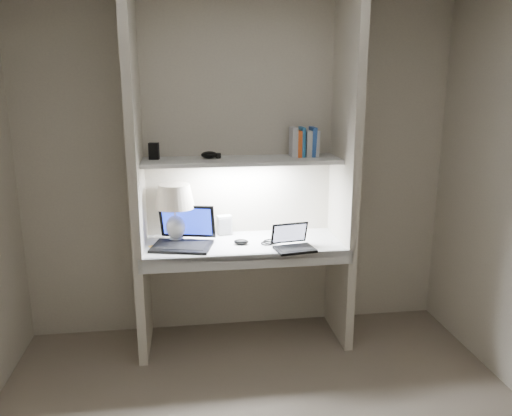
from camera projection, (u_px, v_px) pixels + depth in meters
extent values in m
cube|color=beige|center=(239.00, 170.00, 3.75)|extent=(3.20, 0.01, 2.50)
cube|color=beige|center=(137.00, 180.00, 3.38)|extent=(0.06, 0.55, 2.50)
cube|color=beige|center=(344.00, 174.00, 3.58)|extent=(0.06, 0.55, 2.50)
cube|color=white|center=(244.00, 245.00, 3.60)|extent=(1.40, 0.55, 0.04)
cube|color=silver|center=(248.00, 261.00, 3.36)|extent=(1.46, 0.03, 0.10)
cube|color=silver|center=(242.00, 161.00, 3.55)|extent=(1.40, 0.36, 0.03)
cube|color=white|center=(242.00, 164.00, 3.55)|extent=(0.60, 0.04, 0.02)
cylinder|color=white|center=(176.00, 239.00, 3.64)|extent=(0.10, 0.10, 0.02)
ellipsoid|color=white|center=(176.00, 227.00, 3.62)|extent=(0.14, 0.14, 0.18)
cylinder|color=white|center=(175.00, 213.00, 3.59)|extent=(0.02, 0.02, 0.08)
sphere|color=#FFD899|center=(175.00, 203.00, 3.57)|extent=(0.04, 0.04, 0.04)
cube|color=black|center=(182.00, 246.00, 3.48)|extent=(0.46, 0.37, 0.02)
cube|color=black|center=(182.00, 245.00, 3.48)|extent=(0.38, 0.27, 0.00)
cube|color=black|center=(187.00, 221.00, 3.61)|extent=(0.41, 0.17, 0.25)
cube|color=#1931D5|center=(187.00, 222.00, 3.61)|extent=(0.36, 0.14, 0.21)
cube|color=black|center=(295.00, 249.00, 3.42)|extent=(0.29, 0.22, 0.02)
cube|color=black|center=(295.00, 248.00, 3.42)|extent=(0.24, 0.16, 0.00)
cube|color=black|center=(289.00, 233.00, 3.51)|extent=(0.27, 0.09, 0.15)
cube|color=silver|center=(290.00, 233.00, 3.50)|extent=(0.23, 0.08, 0.12)
cube|color=silver|center=(224.00, 225.00, 3.77)|extent=(0.12, 0.09, 0.15)
ellipsoid|color=black|center=(241.00, 242.00, 3.55)|extent=(0.12, 0.09, 0.04)
torus|color=black|center=(271.00, 242.00, 3.59)|extent=(0.14, 0.14, 0.01)
cube|color=yellow|center=(154.00, 247.00, 3.50)|extent=(0.08, 0.08, 0.00)
cube|color=#BBBBBB|center=(316.00, 143.00, 3.64)|extent=(0.03, 0.14, 0.19)
cube|color=#274F9D|center=(312.00, 142.00, 3.64)|extent=(0.04, 0.14, 0.21)
cube|color=silver|center=(307.00, 143.00, 3.64)|extent=(0.04, 0.14, 0.19)
cube|color=#2872B0|center=(302.00, 142.00, 3.63)|extent=(0.02, 0.14, 0.21)
cube|color=orange|center=(298.00, 144.00, 3.63)|extent=(0.03, 0.14, 0.19)
cube|color=silver|center=(293.00, 142.00, 3.62)|extent=(0.04, 0.14, 0.21)
cube|color=black|center=(154.00, 151.00, 3.50)|extent=(0.07, 0.06, 0.12)
ellipsoid|color=black|center=(209.00, 155.00, 3.54)|extent=(0.12, 0.09, 0.05)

